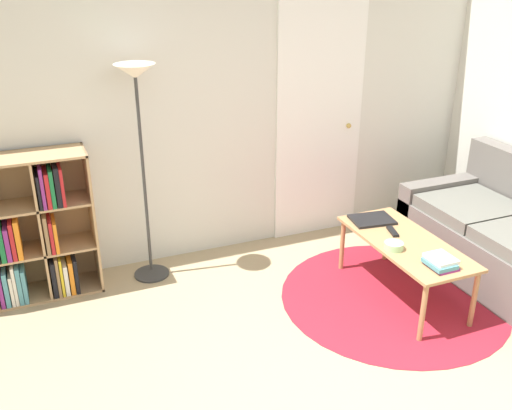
{
  "coord_description": "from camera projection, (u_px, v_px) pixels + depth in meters",
  "views": [
    {
      "loc": [
        -1.38,
        -1.81,
        2.32
      ],
      "look_at": [
        -0.09,
        1.32,
        0.85
      ],
      "focal_mm": 40.0,
      "sensor_mm": 36.0,
      "label": 1
    }
  ],
  "objects": [
    {
      "name": "remote",
      "position": [
        393.0,
        231.0,
        4.21
      ],
      "size": [
        0.09,
        0.17,
        0.02
      ],
      "color": "black",
      "rests_on": "coffee_table"
    },
    {
      "name": "coffee_table",
      "position": [
        405.0,
        247.0,
        4.11
      ],
      "size": [
        0.5,
        1.1,
        0.45
      ],
      "color": "#AD7F51",
      "rests_on": "ground_plane"
    },
    {
      "name": "book_stack_on_table",
      "position": [
        440.0,
        262.0,
        3.74
      ],
      "size": [
        0.18,
        0.21,
        0.07
      ],
      "color": "#7F287A",
      "rests_on": "coffee_table"
    },
    {
      "name": "rug",
      "position": [
        393.0,
        297.0,
        4.23
      ],
      "size": [
        1.66,
        1.66,
        0.01
      ],
      "color": "maroon",
      "rests_on": "ground_plane"
    },
    {
      "name": "wall_back",
      "position": [
        218.0,
        100.0,
        4.49
      ],
      "size": [
        7.73,
        0.11,
        2.6
      ],
      "color": "silver",
      "rests_on": "ground_plane"
    },
    {
      "name": "floor_lamp",
      "position": [
        138.0,
        106.0,
        4.0
      ],
      "size": [
        0.29,
        0.29,
        1.66
      ],
      "color": "#333333",
      "rests_on": "ground_plane"
    },
    {
      "name": "couch",
      "position": [
        512.0,
        241.0,
        4.45
      ],
      "size": [
        0.87,
        1.62,
        0.87
      ],
      "color": "#66605B",
      "rests_on": "ground_plane"
    },
    {
      "name": "laptop",
      "position": [
        372.0,
        220.0,
        4.4
      ],
      "size": [
        0.35,
        0.28,
        0.02
      ],
      "color": "black",
      "rests_on": "coffee_table"
    },
    {
      "name": "bowl",
      "position": [
        394.0,
        246.0,
        3.97
      ],
      "size": [
        0.13,
        0.13,
        0.05
      ],
      "color": "#9ED193",
      "rests_on": "coffee_table"
    },
    {
      "name": "bookshelf",
      "position": [
        10.0,
        235.0,
        4.05
      ],
      "size": [
        1.11,
        0.34,
        1.08
      ],
      "color": "tan",
      "rests_on": "ground_plane"
    }
  ]
}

